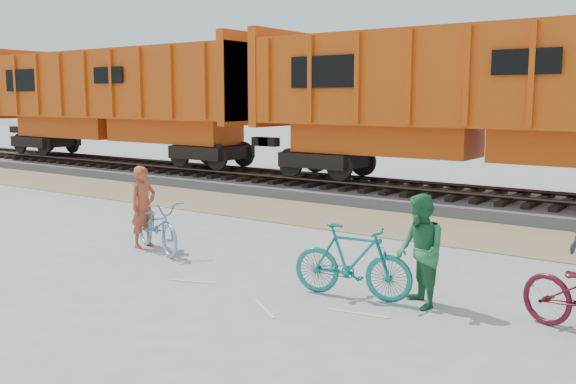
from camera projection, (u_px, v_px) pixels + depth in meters
name	position (u px, v px, depth m)	size (l,w,h in m)	color
ground	(270.00, 280.00, 10.61)	(120.00, 120.00, 0.00)	#9E9E99
gravel_strip	(412.00, 227.00, 15.03)	(120.00, 3.00, 0.02)	#9C8661
ballast_bed	(466.00, 201.00, 17.83)	(120.00, 4.00, 0.30)	slate
track	(466.00, 190.00, 17.78)	(120.00, 2.60, 0.24)	black
hopper_car_left	(118.00, 98.00, 25.79)	(14.00, 3.13, 4.65)	black
hopper_car_center	(487.00, 98.00, 17.14)	(14.00, 3.13, 4.65)	black
bicycle_blue	(157.00, 225.00, 12.59)	(0.68, 1.96, 1.03)	#6EA6C2
bicycle_teal	(352.00, 261.00, 9.63)	(0.53, 1.87, 1.12)	#157670
person_solo	(143.00, 207.00, 12.92)	(0.60, 0.39, 1.65)	#B34A2C
person_man	(420.00, 251.00, 9.18)	(0.80, 0.62, 1.64)	#267240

